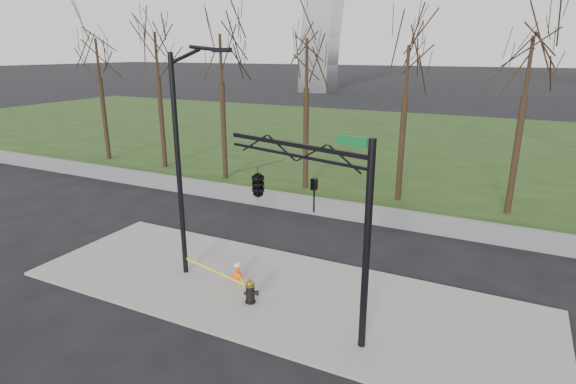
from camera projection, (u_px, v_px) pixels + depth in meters
The scene contains 10 objects.
ground at pixel (274, 293), 15.91m from camera, with size 500.00×500.00×0.00m, color black.
sidewalk at pixel (274, 292), 15.89m from camera, with size 18.00×6.00×0.10m, color slate.
grass_strip at pixel (430, 143), 41.57m from camera, with size 120.00×40.00×0.06m, color #213714.
guardrail at pixel (351, 211), 22.62m from camera, with size 60.00×0.30×0.90m, color #59595B.
tree_row at pixel (459, 116), 22.96m from camera, with size 54.29×4.00×9.83m.
fire_hydrant at pixel (251, 292), 15.01m from camera, with size 0.53×0.36×0.85m.
traffic_cone at pixel (237, 268), 16.67m from camera, with size 0.50×0.50×0.74m.
street_light at pixel (183, 152), 15.77m from camera, with size 2.39×0.24×8.21m.
traffic_signal_mast at pixel (276, 186), 13.77m from camera, with size 4.95×2.54×6.00m.
caution_tape at pixel (225, 276), 15.97m from camera, with size 3.30×1.29×0.44m.
Camera 1 is at (6.72, -12.48, 8.04)m, focal length 28.65 mm.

